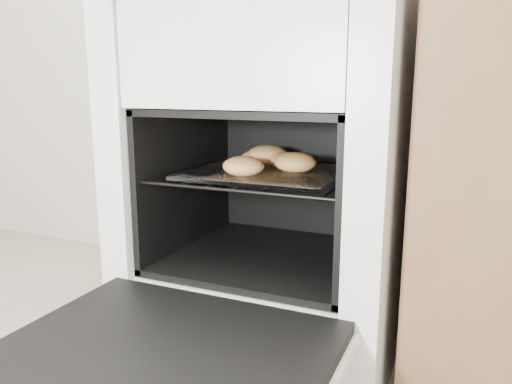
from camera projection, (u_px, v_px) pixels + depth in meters
stove at (280, 160)px, 1.34m from camera, size 0.67×0.74×1.02m
oven_door at (166, 356)px, 0.89m from camera, size 0.60×0.47×0.04m
oven_rack at (270, 174)px, 1.28m from camera, size 0.49×0.47×0.01m
foil_sheet at (267, 173)px, 1.26m from camera, size 0.38×0.33×0.01m
baked_rolls at (271, 160)px, 1.29m from camera, size 0.25×0.31×0.05m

